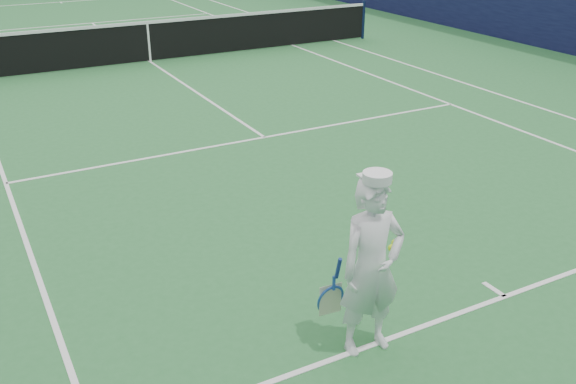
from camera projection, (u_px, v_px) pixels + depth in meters
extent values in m
plane|color=#296C34|center=(151.00, 62.00, 16.03)|extent=(80.00, 80.00, 0.00)
cube|color=white|center=(60.00, 2.00, 25.55)|extent=(11.03, 0.06, 0.01)
cube|color=white|center=(505.00, 297.00, 6.51)|extent=(11.03, 0.06, 0.01)
cube|color=white|center=(336.00, 41.00, 18.40)|extent=(0.06, 23.83, 0.01)
cube|color=white|center=(294.00, 46.00, 17.81)|extent=(0.06, 23.77, 0.01)
cube|color=white|center=(92.00, 23.00, 21.16)|extent=(8.23, 0.06, 0.01)
cube|color=white|center=(264.00, 137.00, 10.90)|extent=(8.23, 0.06, 0.01)
cube|color=white|center=(151.00, 62.00, 16.03)|extent=(0.06, 12.80, 0.01)
cube|color=white|center=(61.00, 3.00, 25.43)|extent=(0.06, 0.30, 0.01)
cube|color=white|center=(494.00, 289.00, 6.63)|extent=(0.06, 0.30, 0.01)
cylinder|color=#141E4C|center=(363.00, 20.00, 18.58)|extent=(0.09, 0.09, 1.07)
cube|color=black|center=(149.00, 42.00, 15.83)|extent=(12.79, 0.02, 0.92)
cube|color=white|center=(147.00, 23.00, 15.63)|extent=(12.79, 0.04, 0.07)
cube|color=white|center=(149.00, 43.00, 15.84)|extent=(0.05, 0.03, 0.94)
imported|color=white|center=(372.00, 268.00, 5.45)|extent=(0.62, 0.43, 1.64)
cylinder|color=white|center=(377.00, 177.00, 5.11)|extent=(0.24, 0.24, 0.08)
cube|color=white|center=(369.00, 175.00, 5.23)|extent=(0.19, 0.11, 0.02)
cylinder|color=navy|center=(338.00, 268.00, 5.41)|extent=(0.04, 0.09, 0.22)
cube|color=#1C4499|center=(334.00, 283.00, 5.53)|extent=(0.02, 0.02, 0.14)
torus|color=#1C4499|center=(330.00, 299.00, 5.66)|extent=(0.30, 0.12, 0.29)
cube|color=beige|center=(330.00, 299.00, 5.66)|extent=(0.22, 0.02, 0.30)
sphere|color=#CCF41B|center=(392.00, 248.00, 5.60)|extent=(0.07, 0.07, 0.07)
sphere|color=#CCF41B|center=(395.00, 243.00, 5.62)|extent=(0.07, 0.07, 0.07)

